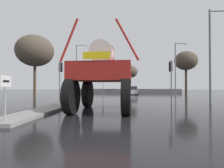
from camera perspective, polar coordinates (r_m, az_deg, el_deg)
ground_plane at (r=22.42m, az=1.94°, el=-4.57°), size 120.00×120.00×0.00m
median_island at (r=11.33m, az=-20.63°, el=-7.82°), size 1.49×8.75×0.15m
lane_arrow_sign at (r=7.88m, az=-31.44°, el=-1.56°), size 0.07×0.60×1.74m
oversize_sprayer at (r=10.75m, az=-2.81°, el=2.57°), size 4.16×5.50×5.01m
sedan_ahead at (r=32.57m, az=6.60°, el=-2.14°), size 2.05×4.18×1.52m
traffic_signal_near_left at (r=16.37m, az=-16.49°, el=3.61°), size 0.24×0.54×3.73m
traffic_signal_near_right at (r=15.79m, az=18.63°, el=3.71°), size 0.24×0.54×3.70m
traffic_signal_far_left at (r=34.83m, az=-2.91°, el=1.47°), size 0.24×0.55×3.92m
streetlight_near_right at (r=17.49m, az=29.89°, el=9.40°), size 2.25×0.24×8.09m
streetlight_far_left at (r=33.53m, az=-11.28°, el=5.51°), size 2.14×0.24×9.33m
streetlight_far_right at (r=30.01m, az=20.23°, el=5.46°), size 1.97×0.24×8.52m
bare_tree_left at (r=22.22m, az=-23.85°, el=9.81°), size 4.20×4.20×7.35m
bare_tree_right at (r=32.27m, az=22.98°, el=6.92°), size 3.76×3.76×7.43m
bare_tree_far_center at (r=41.73m, az=6.03°, el=3.98°), size 3.41×3.41×6.43m
roadside_barrier at (r=41.66m, az=3.05°, el=-2.22°), size 28.14×0.24×0.90m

